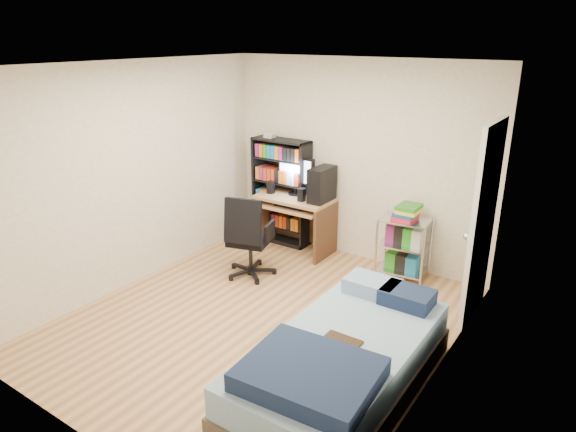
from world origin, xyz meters
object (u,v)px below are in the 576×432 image
Objects in this scene: media_shelf at (281,190)px; computer_desk at (303,202)px; bed at (342,364)px; office_chair at (249,251)px.

computer_desk is at bearing -13.16° from media_shelf.
media_shelf is 0.43m from computer_desk.
computer_desk is 0.59× the size of bed.
office_chair reaches higher than bed.
computer_desk is 1.24× the size of office_chair.
office_chair is 0.47× the size of bed.
office_chair is (-0.11, -1.01, -0.35)m from computer_desk.
office_chair is 2.30m from bed.
office_chair is at bearing -74.52° from media_shelf.
media_shelf is 1.48× the size of office_chair.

